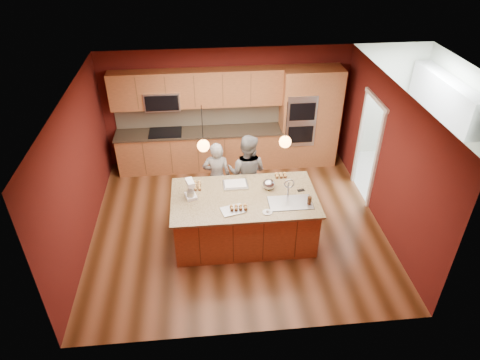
{
  "coord_description": "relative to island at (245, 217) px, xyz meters",
  "views": [
    {
      "loc": [
        -0.58,
        -6.44,
        5.35
      ],
      "look_at": [
        0.05,
        -0.1,
        1.09
      ],
      "focal_mm": 32.0,
      "sensor_mm": 36.0,
      "label": 1
    }
  ],
  "objects": [
    {
      "name": "tumbler",
      "position": [
        1.07,
        -0.31,
        0.53
      ],
      "size": [
        0.07,
        0.07,
        0.14
      ],
      "primitive_type": "cylinder",
      "color": "#371F10",
      "rests_on": "island"
    },
    {
      "name": "person_left",
      "position": [
        -0.45,
        0.97,
        0.27
      ],
      "size": [
        0.57,
        0.4,
        1.51
      ],
      "primitive_type": "imported",
      "rotation": [
        0.0,
        0.0,
        3.07
      ],
      "color": "black",
      "rests_on": "floor"
    },
    {
      "name": "island",
      "position": [
        0.0,
        0.0,
        0.0
      ],
      "size": [
        2.56,
        1.43,
        1.32
      ],
      "color": "brown",
      "rests_on": "floor"
    },
    {
      "name": "wall_right",
      "position": [
        2.64,
        0.41,
        0.87
      ],
      "size": [
        0.0,
        5.0,
        5.0
      ],
      "primitive_type": "plane",
      "rotation": [
        1.57,
        0.0,
        -1.57
      ],
      "color": "#501411",
      "rests_on": "ground"
    },
    {
      "name": "dryer",
      "position": [
        4.11,
        1.95,
        0.03
      ],
      "size": [
        0.76,
        0.78,
        1.02
      ],
      "primitive_type": "cube",
      "rotation": [
        0.0,
        0.0,
        0.23
      ],
      "color": "white",
      "rests_on": "floor"
    },
    {
      "name": "oven_column",
      "position": [
        1.74,
        2.61,
        0.67
      ],
      "size": [
        1.3,
        0.62,
        2.3
      ],
      "color": "brown",
      "rests_on": "floor"
    },
    {
      "name": "wall_front",
      "position": [
        -0.11,
        -2.09,
        0.87
      ],
      "size": [
        5.5,
        0.0,
        5.5
      ],
      "primitive_type": "plane",
      "rotation": [
        -1.57,
        0.0,
        0.0
      ],
      "color": "#501411",
      "rests_on": "ground"
    },
    {
      "name": "wall_back",
      "position": [
        -0.11,
        2.91,
        0.87
      ],
      "size": [
        5.5,
        0.0,
        5.5
      ],
      "primitive_type": "plane",
      "rotation": [
        1.57,
        0.0,
        0.0
      ],
      "color": "#501411",
      "rests_on": "ground"
    },
    {
      "name": "person_right",
      "position": [
        0.14,
        0.97,
        0.33
      ],
      "size": [
        0.96,
        0.86,
        1.63
      ],
      "primitive_type": "imported",
      "rotation": [
        0.0,
        0.0,
        2.78
      ],
      "color": "slate",
      "rests_on": "floor"
    },
    {
      "name": "cupcakes_rack",
      "position": [
        -0.15,
        -0.36,
        0.51
      ],
      "size": [
        0.3,
        0.15,
        0.07
      ],
      "primitive_type": null,
      "color": "tan",
      "rests_on": "island"
    },
    {
      "name": "cabinet_run",
      "position": [
        -0.79,
        2.66,
        0.5
      ],
      "size": [
        3.74,
        0.64,
        2.3
      ],
      "color": "brown",
      "rests_on": "floor"
    },
    {
      "name": "cupcakes_left",
      "position": [
        -0.87,
        0.39,
        0.49
      ],
      "size": [
        0.22,
        0.29,
        0.07
      ],
      "primitive_type": null,
      "color": "tan",
      "rests_on": "island"
    },
    {
      "name": "plate",
      "position": [
        0.32,
        -0.48,
        0.47
      ],
      "size": [
        0.17,
        0.17,
        0.01
      ],
      "primitive_type": "cylinder",
      "color": "silver",
      "rests_on": "island"
    },
    {
      "name": "pendant_left",
      "position": [
        -0.68,
        0.0,
        1.52
      ],
      "size": [
        0.2,
        0.2,
        0.8
      ],
      "color": "black",
      "rests_on": "ceiling"
    },
    {
      "name": "doorway_trim",
      "position": [
        2.62,
        1.21,
        0.57
      ],
      "size": [
        0.08,
        1.11,
        2.2
      ],
      "primitive_type": null,
      "color": "white",
      "rests_on": "wall_right"
    },
    {
      "name": "mixing_bowl",
      "position": [
        0.45,
        0.21,
        0.55
      ],
      "size": [
        0.23,
        0.23,
        0.19
      ],
      "primitive_type": "ellipsoid",
      "color": "#ACAFB3",
      "rests_on": "island"
    },
    {
      "name": "laundry_room",
      "position": [
        4.24,
        1.61,
        1.47
      ],
      "size": [
        2.6,
        2.7,
        2.7
      ],
      "color": "#BBBBB4",
      "rests_on": "ground"
    },
    {
      "name": "cupcakes_right",
      "position": [
        0.73,
        0.57,
        0.49
      ],
      "size": [
        0.23,
        0.16,
        0.07
      ],
      "primitive_type": null,
      "color": "tan",
      "rests_on": "island"
    },
    {
      "name": "cooling_rack",
      "position": [
        -0.25,
        -0.37,
        0.47
      ],
      "size": [
        0.44,
        0.36,
        0.02
      ],
      "primitive_type": "cube",
      "rotation": [
        0.0,
        0.0,
        0.26
      ],
      "color": "silver",
      "rests_on": "island"
    },
    {
      "name": "washer",
      "position": [
        4.08,
        1.27,
        -0.03
      ],
      "size": [
        0.7,
        0.71,
        0.9
      ],
      "primitive_type": "cube",
      "rotation": [
        0.0,
        0.0,
        0.29
      ],
      "color": "white",
      "rests_on": "floor"
    },
    {
      "name": "floor",
      "position": [
        -0.11,
        0.41,
        -0.48
      ],
      "size": [
        5.5,
        5.5,
        0.0
      ],
      "primitive_type": "plane",
      "color": "#42230F",
      "rests_on": "ground"
    },
    {
      "name": "pendant_right",
      "position": [
        0.65,
        0.0,
        1.52
      ],
      "size": [
        0.2,
        0.2,
        0.8
      ],
      "color": "black",
      "rests_on": "ceiling"
    },
    {
      "name": "wall_left",
      "position": [
        -2.86,
        0.41,
        0.87
      ],
      "size": [
        0.0,
        5.0,
        5.0
      ],
      "primitive_type": "plane",
      "rotation": [
        1.57,
        0.0,
        1.57
      ],
      "color": "#501411",
      "rests_on": "ground"
    },
    {
      "name": "ceiling",
      "position": [
        -0.11,
        0.41,
        2.22
      ],
      "size": [
        5.5,
        5.5,
        0.0
      ],
      "primitive_type": "plane",
      "rotation": [
        3.14,
        0.0,
        0.0
      ],
      "color": "silver",
      "rests_on": "ground"
    },
    {
      "name": "phone",
      "position": [
        1.02,
        0.09,
        0.47
      ],
      "size": [
        0.14,
        0.1,
        0.01
      ],
      "primitive_type": "cube",
      "rotation": [
        0.0,
        0.0,
        0.22
      ],
      "color": "black",
      "rests_on": "island"
    },
    {
      "name": "sheet_cake",
      "position": [
        -0.14,
        0.37,
        0.48
      ],
      "size": [
        0.46,
        0.34,
        0.05
      ],
      "rotation": [
        0.0,
        0.0,
        0.02
      ],
      "color": "silver",
      "rests_on": "island"
    },
    {
      "name": "stand_mixer",
      "position": [
        -0.95,
        0.09,
        0.61
      ],
      "size": [
        0.23,
        0.28,
        0.34
      ],
      "rotation": [
        0.0,
        0.0,
        0.26
      ],
      "color": "white",
      "rests_on": "island"
    }
  ]
}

